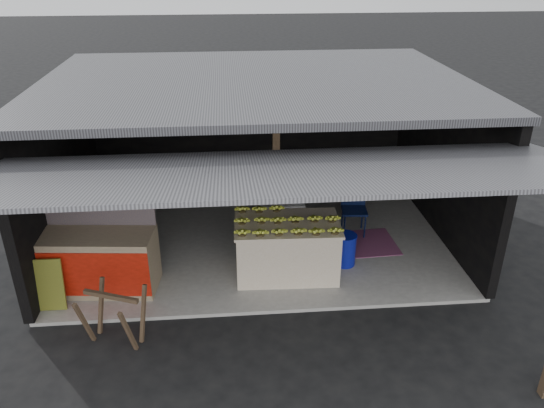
{
  "coord_description": "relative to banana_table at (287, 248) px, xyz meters",
  "views": [
    {
      "loc": [
        -0.5,
        -6.48,
        5.02
      ],
      "look_at": [
        0.2,
        1.56,
        1.1
      ],
      "focal_mm": 35.0,
      "sensor_mm": 36.0,
      "label": 1
    }
  ],
  "objects": [
    {
      "name": "white_crate",
      "position": [
        -0.03,
        0.87,
        -0.0
      ],
      "size": [
        0.86,
        0.6,
        0.94
      ],
      "rotation": [
        0.0,
        0.0,
        -0.02
      ],
      "color": "white",
      "rests_on": "concrete_slab"
    },
    {
      "name": "concrete_slab",
      "position": [
        -0.41,
        1.47,
        -0.5
      ],
      "size": [
        7.0,
        5.0,
        0.06
      ],
      "primitive_type": "cube",
      "color": "gray",
      "rests_on": "ground"
    },
    {
      "name": "green_signboard",
      "position": [
        -3.71,
        -0.66,
        -0.06
      ],
      "size": [
        0.55,
        0.17,
        0.82
      ],
      "primitive_type": "cube",
      "rotation": [
        -0.16,
        0.0,
        0.0
      ],
      "color": "black",
      "rests_on": "concrete_slab"
    },
    {
      "name": "banana_pile",
      "position": [
        0.0,
        0.0,
        0.56
      ],
      "size": [
        1.62,
        1.01,
        0.19
      ],
      "primitive_type": null,
      "rotation": [
        0.0,
        0.0,
        -0.04
      ],
      "color": "yellow",
      "rests_on": "banana_table"
    },
    {
      "name": "magenta_rug",
      "position": [
        1.37,
        0.83,
        -0.47
      ],
      "size": [
        1.55,
        1.07,
        0.01
      ],
      "primitive_type": "cube",
      "rotation": [
        0.0,
        0.0,
        0.05
      ],
      "color": "#66164B",
      "rests_on": "concrete_slab"
    },
    {
      "name": "banana_table",
      "position": [
        0.0,
        0.0,
        0.0
      ],
      "size": [
        1.75,
        1.11,
        0.94
      ],
      "rotation": [
        0.0,
        0.0,
        -0.04
      ],
      "color": "silver",
      "rests_on": "concrete_slab"
    },
    {
      "name": "plastic_chair",
      "position": [
        1.43,
        1.35,
        0.11
      ],
      "size": [
        0.51,
        0.51,
        0.98
      ],
      "rotation": [
        0.0,
        0.0,
        -0.1
      ],
      "color": "#0A1337",
      "rests_on": "concrete_slab"
    },
    {
      "name": "sawhorse",
      "position": [
        -2.56,
        -1.47,
        -0.02
      ],
      "size": [
        0.93,
        0.92,
        0.81
      ],
      "rotation": [
        0.0,
        0.0,
        -0.37
      ],
      "color": "#4C3826",
      "rests_on": "ground"
    },
    {
      "name": "ground",
      "position": [
        -0.41,
        -1.03,
        -0.53
      ],
      "size": [
        80.0,
        80.0,
        0.0
      ],
      "primitive_type": "plane",
      "color": "black",
      "rests_on": "ground"
    },
    {
      "name": "neighbor_stall",
      "position": [
        -2.99,
        -0.17,
        0.06
      ],
      "size": [
        1.8,
        0.94,
        1.79
      ],
      "rotation": [
        0.0,
        0.0,
        -0.1
      ],
      "color": "#998466",
      "rests_on": "concrete_slab"
    },
    {
      "name": "picture_frames",
      "position": [
        -0.57,
        3.86,
        1.4
      ],
      "size": [
        1.62,
        0.04,
        0.46
      ],
      "color": "black",
      "rests_on": "shophouse"
    },
    {
      "name": "water_barrel",
      "position": [
        1.03,
        0.18,
        -0.2
      ],
      "size": [
        0.37,
        0.37,
        0.54
      ],
      "primitive_type": "cylinder",
      "color": "#0D1592",
      "rests_on": "concrete_slab"
    },
    {
      "name": "shophouse",
      "position": [
        -0.4,
        1.78,
        1.57
      ],
      "size": [
        7.4,
        7.29,
        3.02
      ],
      "color": "black",
      "rests_on": "ground"
    }
  ]
}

